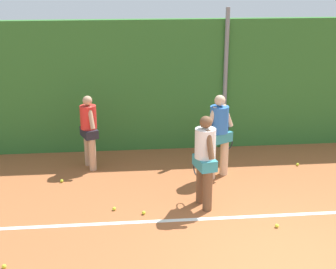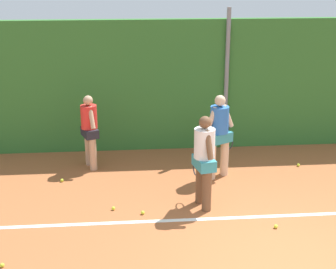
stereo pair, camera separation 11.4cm
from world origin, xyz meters
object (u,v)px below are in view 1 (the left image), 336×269
Objects in this scene: tennis_ball_12 at (62,181)px; tennis_ball_5 at (221,157)px; tennis_ball_1 at (298,164)px; player_foreground_near at (205,157)px; player_backcourt_far at (89,128)px; tennis_ball_11 at (114,209)px; tennis_ball_6 at (277,226)px; tennis_ball_13 at (144,213)px; player_midcourt at (219,132)px; tennis_ball_4 at (4,266)px.

tennis_ball_5 is at bearing 15.36° from tennis_ball_12.
tennis_ball_1 is at bearing 4.28° from tennis_ball_12.
tennis_ball_5 is at bearing -31.16° from player_foreground_near.
tennis_ball_11 is (0.52, -2.10, -0.89)m from player_backcourt_far.
tennis_ball_5 and tennis_ball_6 have the same top height.
tennis_ball_13 is (-3.55, -1.94, 0.00)m from tennis_ball_1.
tennis_ball_11 is at bearing -51.01° from tennis_ball_12.
tennis_ball_1 is (1.90, 0.38, -0.96)m from player_midcourt.
tennis_ball_12 is (-5.17, -0.39, 0.00)m from tennis_ball_1.
tennis_ball_6 is 1.00× the size of tennis_ball_13.
player_foreground_near is 26.49× the size of tennis_ball_11.
player_foreground_near is 1.49m from tennis_ball_13.
tennis_ball_6 is at bearing 9.95° from tennis_ball_4.
player_midcourt is at bearing 53.49° from player_backcourt_far.
tennis_ball_6 is (0.31, -3.22, 0.00)m from tennis_ball_5.
tennis_ball_11 and tennis_ball_12 have the same top height.
player_backcourt_far reaches higher than tennis_ball_13.
player_midcourt is 2.47m from tennis_ball_13.
tennis_ball_5 is at bearing 73.19° from player_backcourt_far.
player_midcourt is 26.92× the size of tennis_ball_13.
player_midcourt reaches higher than tennis_ball_11.
tennis_ball_4 is 1.00× the size of tennis_ball_5.
player_foreground_near is 1.43m from player_midcourt.
tennis_ball_4 is (-1.09, -3.78, -0.89)m from player_backcourt_far.
player_foreground_near is 26.49× the size of tennis_ball_1.
tennis_ball_12 is at bearing 149.80° from tennis_ball_6.
player_backcourt_far reaches higher than tennis_ball_11.
tennis_ball_12 is at bearing 128.99° from tennis_ball_11.
player_foreground_near is at bearing 11.39° from tennis_ball_13.
tennis_ball_11 is at bearing 46.09° from tennis_ball_4.
tennis_ball_11 is at bearing -177.10° from player_midcourt.
tennis_ball_5 is 1.00× the size of tennis_ball_11.
tennis_ball_13 is at bearing -151.37° from tennis_ball_1.
player_foreground_near reaches higher than tennis_ball_13.
player_foreground_near reaches higher than tennis_ball_12.
tennis_ball_12 and tennis_ball_13 have the same top height.
tennis_ball_11 is (-2.77, 0.90, 0.00)m from tennis_ball_6.
player_foreground_near is at bearing 27.33° from tennis_ball_4.
tennis_ball_4 is (-3.27, -1.69, -0.95)m from player_foreground_near.
tennis_ball_1 is 5.18m from tennis_ball_12.
tennis_ball_1 is 4.43m from tennis_ball_11.
tennis_ball_5 and tennis_ball_12 have the same top height.
tennis_ball_13 is (-1.93, -2.53, 0.00)m from tennis_ball_5.
player_backcourt_far is at bearing 103.99° from tennis_ball_11.
player_foreground_near is 26.49× the size of tennis_ball_5.
player_midcourt reaches higher than tennis_ball_12.
player_backcourt_far is 24.78× the size of tennis_ball_13.
tennis_ball_12 is at bearing 151.32° from player_midcourt.
tennis_ball_13 is (-2.24, 0.69, 0.00)m from tennis_ball_6.
tennis_ball_5 is at bearing 43.27° from tennis_ball_11.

